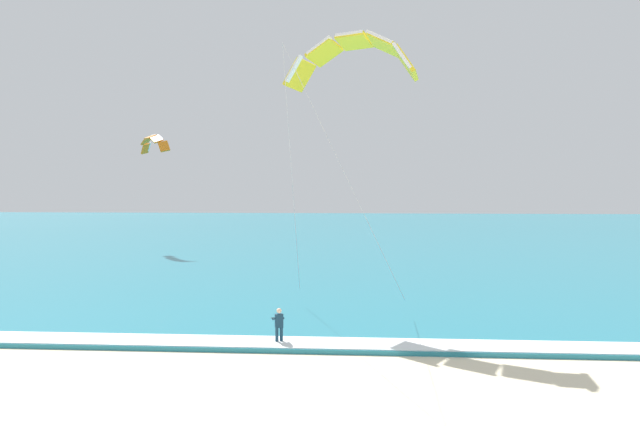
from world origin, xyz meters
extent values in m
cube|color=teal|center=(0.00, 72.57, 0.10)|extent=(200.00, 120.00, 0.20)
cube|color=white|center=(0.00, 13.57, 0.22)|extent=(200.00, 1.84, 0.04)
ellipsoid|color=white|center=(-1.31, 13.64, 0.03)|extent=(0.91, 1.46, 0.05)
cube|color=black|center=(-1.31, 13.87, 0.07)|extent=(0.17, 0.11, 0.04)
cube|color=black|center=(-1.31, 13.41, 0.07)|extent=(0.17, 0.11, 0.04)
cylinder|color=#143347|center=(-1.41, 13.60, 0.42)|extent=(0.14, 0.14, 0.84)
cylinder|color=#143347|center=(-1.22, 13.67, 0.42)|extent=(0.14, 0.14, 0.84)
cube|color=#143347|center=(-1.31, 13.64, 1.14)|extent=(0.39, 0.31, 0.60)
sphere|color=beige|center=(-1.31, 13.64, 1.58)|extent=(0.22, 0.22, 0.22)
cylinder|color=#143347|center=(-1.54, 13.72, 1.19)|extent=(0.27, 0.50, 0.22)
cylinder|color=#143347|center=(-1.20, 13.85, 1.19)|extent=(0.27, 0.50, 0.22)
cylinder|color=black|center=(-1.45, 13.99, 1.19)|extent=(0.53, 0.23, 0.04)
cube|color=#3F3F42|center=(-1.36, 13.75, 0.92)|extent=(0.14, 0.12, 0.10)
cube|color=yellow|center=(4.50, 18.45, 13.19)|extent=(1.34, 1.78, 1.74)
cube|color=white|center=(4.25, 17.93, 13.44)|extent=(1.01, 0.63, 1.44)
cube|color=yellow|center=(3.42, 19.36, 14.34)|extent=(1.88, 1.95, 1.33)
cube|color=white|center=(3.17, 18.84, 14.59)|extent=(1.44, 0.84, 0.93)
cube|color=yellow|center=(1.87, 20.25, 14.76)|extent=(2.13, 1.99, 0.61)
cube|color=white|center=(1.62, 19.73, 15.00)|extent=(1.57, 0.93, 0.21)
cube|color=yellow|center=(0.22, 20.90, 14.34)|extent=(2.16, 1.87, 1.33)
cube|color=white|center=(-0.03, 20.38, 14.59)|extent=(1.45, 0.87, 0.93)
cube|color=yellow|center=(-1.17, 21.19, 13.19)|extent=(1.88, 1.61, 1.74)
cube|color=white|center=(-1.42, 20.67, 13.44)|extent=(1.06, 0.66, 1.44)
cylinder|color=#B2B2B7|center=(1.66, 16.22, 7.20)|extent=(5.71, 4.48, 12.00)
cylinder|color=#B2B2B7|center=(-1.18, 17.59, 7.20)|extent=(0.03, 7.21, 12.00)
cube|color=orange|center=(-20.82, 49.92, 11.05)|extent=(1.03, 1.39, 1.28)
cube|color=white|center=(-20.54, 50.19, 11.27)|extent=(0.61, 0.63, 1.03)
cube|color=orange|center=(-20.38, 48.99, 11.84)|extent=(1.36, 1.52, 1.02)
cube|color=white|center=(-20.10, 49.26, 12.05)|extent=(0.85, 0.85, 0.67)
cube|color=orange|center=(-19.59, 48.01, 12.12)|extent=(1.53, 1.53, 0.52)
cube|color=white|center=(-19.31, 48.28, 12.34)|extent=(0.93, 0.95, 0.16)
cube|color=orange|center=(-18.63, 47.19, 11.84)|extent=(1.51, 1.36, 1.02)
cube|color=white|center=(-18.35, 47.46, 12.05)|extent=(0.83, 0.87, 0.67)
cube|color=orange|center=(-17.71, 46.73, 11.05)|extent=(1.38, 1.03, 1.28)
cube|color=white|center=(-17.44, 47.00, 11.27)|extent=(0.62, 0.62, 1.03)
camera|label=1|loc=(2.10, -10.89, 7.00)|focal=32.19mm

